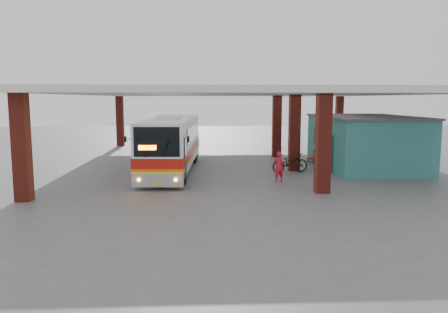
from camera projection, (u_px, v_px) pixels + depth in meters
name	position (u px, v px, depth m)	size (l,w,h in m)	color
ground	(247.00, 180.00, 22.15)	(90.00, 90.00, 0.00)	#515154
brick_columns	(262.00, 131.00, 26.88)	(20.10, 21.60, 4.35)	maroon
canopy_roof	(245.00, 93.00, 28.02)	(21.00, 23.00, 0.30)	silver
shop_building	(365.00, 142.00, 26.26)	(5.20, 8.20, 3.11)	#2E7372
coach_bus	(172.00, 143.00, 24.76)	(2.93, 11.22, 3.24)	silver
motorcycle	(290.00, 163.00, 24.41)	(0.76, 2.17, 1.14)	black
pedestrian	(279.00, 167.00, 21.77)	(0.55, 0.36, 1.51)	red
red_chair	(313.00, 156.00, 28.46)	(0.61, 0.61, 0.88)	red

